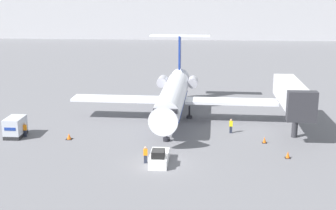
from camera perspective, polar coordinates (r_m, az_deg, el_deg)
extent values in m
plane|color=slate|center=(46.79, -1.02, -7.37)|extent=(600.00, 600.00, 0.00)
cube|color=#B2B2B7|center=(163.64, 2.85, 10.86)|extent=(180.00, 16.00, 15.13)
cylinder|color=silver|center=(60.91, 0.60, 1.06)|extent=(3.69, 18.68, 3.22)
cone|color=silver|center=(50.70, -0.46, -1.66)|extent=(3.29, 2.66, 3.22)
cube|color=black|center=(51.54, -0.34, -0.75)|extent=(2.76, 0.77, 0.44)
cone|color=silver|center=(71.70, 1.38, 3.07)|extent=(2.99, 3.62, 2.90)
cube|color=navy|center=(61.15, 0.59, 0.10)|extent=(3.32, 16.81, 0.20)
cube|color=silver|center=(61.81, 7.71, 0.43)|extent=(12.06, 3.31, 0.36)
cube|color=silver|center=(63.07, -6.23, 0.76)|extent=(12.06, 3.31, 0.36)
cylinder|color=#ADADB7|center=(68.30, 3.06, 2.83)|extent=(1.48, 2.70, 1.42)
cylinder|color=#ADADB7|center=(68.64, -0.70, 2.91)|extent=(1.48, 2.70, 1.42)
cube|color=navy|center=(71.71, 1.44, 6.43)|extent=(0.29, 2.21, 5.06)
cube|color=silver|center=(71.41, 1.45, 8.44)|extent=(9.14, 2.03, 0.20)
cylinder|color=black|center=(53.60, -0.20, -3.54)|extent=(0.24, 0.24, 1.72)
cylinder|color=black|center=(53.81, -0.19, -4.21)|extent=(0.80, 0.80, 0.40)
cylinder|color=black|center=(63.20, -1.18, -0.77)|extent=(0.24, 0.24, 1.72)
cylinder|color=black|center=(63.37, -1.18, -1.35)|extent=(0.80, 0.80, 0.40)
cylinder|color=black|center=(62.85, 2.62, -0.86)|extent=(0.24, 0.24, 1.72)
cylinder|color=black|center=(63.03, 2.61, -1.45)|extent=(0.80, 0.80, 0.40)
cube|color=silver|center=(47.17, -1.09, -6.54)|extent=(1.81, 4.09, 1.00)
cube|color=black|center=(46.04, -1.20, -5.95)|extent=(1.27, 1.47, 0.70)
cube|color=black|center=(49.06, -0.88, -5.89)|extent=(1.63, 0.30, 0.60)
cube|color=#232326|center=(58.20, -18.06, -3.47)|extent=(1.90, 3.02, 0.45)
cube|color=#B7BCC6|center=(57.86, -18.15, -2.37)|extent=(1.90, 3.02, 1.90)
cube|color=navy|center=(56.51, -18.72, -2.80)|extent=(1.33, 0.04, 0.36)
cube|color=#232838|center=(47.28, -2.76, -6.61)|extent=(0.32, 0.20, 0.84)
cube|color=orange|center=(47.02, -2.77, -5.75)|extent=(0.40, 0.24, 0.66)
sphere|color=tan|center=(46.87, -2.77, -5.23)|extent=(0.24, 0.24, 0.24)
cube|color=#232838|center=(57.15, 7.67, -2.99)|extent=(0.32, 0.20, 0.85)
cube|color=yellow|center=(56.93, 7.69, -2.26)|extent=(0.40, 0.24, 0.67)
sphere|color=tan|center=(56.80, 7.71, -1.82)|extent=(0.25, 0.25, 0.25)
cube|color=#232838|center=(57.80, -17.01, -3.33)|extent=(0.32, 0.20, 0.80)
cube|color=orange|center=(57.60, -17.06, -2.64)|extent=(0.40, 0.24, 0.64)
sphere|color=tan|center=(57.48, -17.09, -2.23)|extent=(0.23, 0.23, 0.23)
cube|color=black|center=(55.67, -11.96, -4.09)|extent=(0.72, 0.72, 0.04)
cone|color=orange|center=(55.56, -11.97, -3.74)|extent=(0.51, 0.51, 0.67)
cube|color=black|center=(54.35, 11.67, -4.53)|extent=(0.54, 0.54, 0.04)
cone|color=orange|center=(54.23, 11.69, -4.18)|extent=(0.38, 0.38, 0.66)
cube|color=black|center=(50.25, 14.38, -6.26)|extent=(0.59, 0.59, 0.04)
cone|color=orange|center=(50.13, 14.40, -5.87)|extent=(0.42, 0.42, 0.68)
cylinder|color=#2D2D33|center=(56.77, 15.21, -2.25)|extent=(0.70, 0.70, 3.20)
cube|color=silver|center=(59.50, 14.76, 1.41)|extent=(2.60, 12.05, 2.60)
cube|color=#2D2D33|center=(53.18, 16.01, -0.17)|extent=(3.20, 1.20, 3.38)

